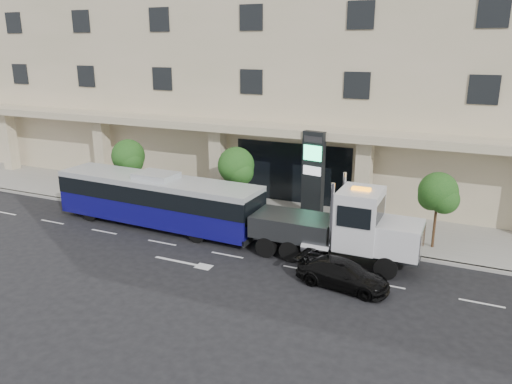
% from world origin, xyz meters
% --- Properties ---
extents(ground, '(120.00, 120.00, 0.00)m').
position_xyz_m(ground, '(0.00, 0.00, 0.00)').
color(ground, black).
rests_on(ground, ground).
extents(sidewalk, '(120.00, 6.00, 0.15)m').
position_xyz_m(sidewalk, '(0.00, 5.00, 0.07)').
color(sidewalk, gray).
rests_on(sidewalk, ground).
extents(curb, '(120.00, 0.30, 0.15)m').
position_xyz_m(curb, '(0.00, 2.00, 0.07)').
color(curb, gray).
rests_on(curb, ground).
extents(convention_center, '(60.00, 17.60, 20.00)m').
position_xyz_m(convention_center, '(-0.00, 15.42, 9.97)').
color(convention_center, tan).
rests_on(convention_center, ground).
extents(tree_left, '(2.27, 2.20, 4.22)m').
position_xyz_m(tree_left, '(-9.97, 3.59, 3.11)').
color(tree_left, '#422B19').
rests_on(tree_left, sidewalk).
extents(tree_mid, '(2.28, 2.20, 4.38)m').
position_xyz_m(tree_mid, '(-1.97, 3.59, 3.26)').
color(tree_mid, '#422B19').
rests_on(tree_mid, sidewalk).
extents(tree_right, '(2.10, 2.00, 4.04)m').
position_xyz_m(tree_right, '(9.53, 3.59, 3.04)').
color(tree_right, '#422B19').
rests_on(tree_right, sidewalk).
extents(city_bus, '(12.98, 3.20, 3.26)m').
position_xyz_m(city_bus, '(-5.68, 0.62, 1.66)').
color(city_bus, black).
rests_on(city_bus, ground).
extents(tow_truck, '(9.43, 2.45, 4.30)m').
position_xyz_m(tow_truck, '(5.48, 0.16, 1.77)').
color(tow_truck, '#2D3033').
rests_on(tow_truck, ground).
extents(black_sedan, '(4.39, 2.25, 1.22)m').
position_xyz_m(black_sedan, '(6.28, -2.43, 0.61)').
color(black_sedan, black).
rests_on(black_sedan, ground).
extents(signage_pylon, '(1.39, 0.71, 5.35)m').
position_xyz_m(signage_pylon, '(2.27, 5.35, 2.87)').
color(signage_pylon, black).
rests_on(signage_pylon, sidewalk).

